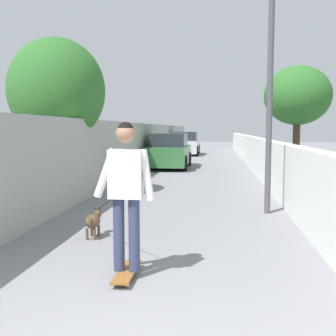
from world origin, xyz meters
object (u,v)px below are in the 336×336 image
tree_left_near (57,91)px  dog (94,220)px  tree_right_mid (298,96)px  person_skateboarder (126,184)px  car_near (169,152)px  skateboard (127,272)px  car_far (186,144)px  lamp_post (271,52)px

tree_left_near → dog: size_ratio=2.03×
tree_right_mid → person_skateboarder: size_ratio=2.33×
tree_left_near → tree_right_mid: 8.80m
tree_left_near → car_near: bearing=-12.7°
skateboard → tree_left_near: bearing=28.9°
dog → tree_right_mid: bearing=-27.5°
skateboard → tree_right_mid: bearing=-19.6°
tree_right_mid → tree_left_near: bearing=128.7°
tree_left_near → skateboard: tree_left_near is taller
tree_left_near → car_far: tree_left_near is taller
tree_left_near → car_near: size_ratio=0.99×
lamp_post → car_far: 19.46m
lamp_post → skateboard: lamp_post is taller
skateboard → car_far: size_ratio=0.20×
person_skateboarder → dog: (1.67, 0.91, -0.82)m
dog → person_skateboarder: bearing=-151.3°
tree_left_near → skateboard: (-5.39, -2.97, -2.60)m
dog → car_near: car_near is taller
tree_right_mid → lamp_post: lamp_post is taller
skateboard → dog: size_ratio=0.41×
tree_left_near → lamp_post: lamp_post is taller
person_skateboarder → dog: person_skateboarder is taller
car_near → car_far: size_ratio=0.99×
person_skateboarder → car_near: person_skateboarder is taller
lamp_post → person_skateboarder: size_ratio=2.79×
tree_left_near → tree_right_mid: (5.50, -6.86, 0.25)m
person_skateboarder → tree_right_mid: bearing=-19.6°
tree_left_near → car_near: (8.18, -1.85, -1.95)m
lamp_post → person_skateboarder: 4.94m
dog → car_far: 21.31m
tree_left_near → lamp_post: size_ratio=0.83×
tree_right_mid → car_far: (12.09, 5.01, -2.20)m
tree_right_mid → car_far: bearing=22.5°
tree_right_mid → skateboard: size_ratio=5.00×
skateboard → dog: (1.67, 0.91, 0.21)m
person_skateboarder → car_near: bearing=4.7°
car_far → lamp_post: bearing=-170.5°
skateboard → dog: 1.92m
skateboard → car_near: 13.63m
skateboard → dog: dog is taller
tree_right_mid → lamp_post: bearing=165.3°
skateboard → car_near: (13.57, 1.12, 0.65)m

